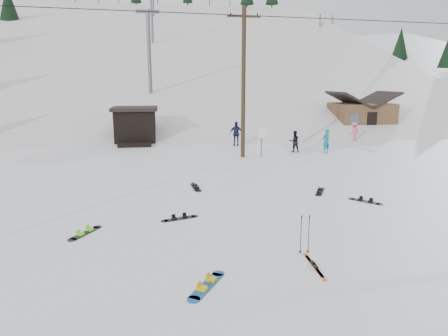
{
  "coord_description": "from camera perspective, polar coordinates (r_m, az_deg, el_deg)",
  "views": [
    {
      "loc": [
        -2.91,
        -10.3,
        4.7
      ],
      "look_at": [
        -0.64,
        4.58,
        1.4
      ],
      "focal_mm": 32.0,
      "sensor_mm": 36.0,
      "label": 1
    }
  ],
  "objects": [
    {
      "name": "treeline_crest",
      "position": [
        96.46,
        -7.05,
        9.48
      ],
      "size": [
        50.0,
        6.0,
        10.0
      ],
      "primitive_type": null,
      "color": "black",
      "rests_on": "ski_slope"
    },
    {
      "name": "board_scatter_f",
      "position": [
        17.73,
        13.56,
        -3.27
      ],
      "size": [
        0.83,
        1.27,
        0.1
      ],
      "rotation": [
        0.0,
        0.0,
        1.06
      ],
      "color": "black",
      "rests_on": "ground"
    },
    {
      "name": "ground",
      "position": [
        11.69,
        6.62,
        -11.43
      ],
      "size": [
        200.0,
        200.0,
        0.0
      ],
      "primitive_type": "plane",
      "color": "white",
      "rests_on": "ground"
    },
    {
      "name": "board_scatter_d",
      "position": [
        16.85,
        19.53,
        -4.47
      ],
      "size": [
        1.01,
        1.1,
        0.1
      ],
      "rotation": [
        0.0,
        0.0,
        -0.85
      ],
      "color": "black",
      "rests_on": "ground"
    },
    {
      "name": "treeline_right",
      "position": [
        65.35,
        28.09,
        6.8
      ],
      "size": [
        20.0,
        60.0,
        10.0
      ],
      "primitive_type": null,
      "color": "black",
      "rests_on": "ground"
    },
    {
      "name": "ski_slope",
      "position": [
        67.46,
        -5.96,
        -2.04
      ],
      "size": [
        60.0,
        85.24,
        65.97
      ],
      "primitive_type": "cube",
      "rotation": [
        0.31,
        0.0,
        0.0
      ],
      "color": "silver",
      "rests_on": "ground"
    },
    {
      "name": "hero_snowboard",
      "position": [
        9.71,
        -2.49,
        -16.38
      ],
      "size": [
        1.0,
        1.4,
        0.11
      ],
      "rotation": [
        0.0,
        0.0,
        1.0
      ],
      "color": "#17539A",
      "rests_on": "ground"
    },
    {
      "name": "hero_skis",
      "position": [
        10.86,
        12.76,
        -13.46
      ],
      "size": [
        0.13,
        1.56,
        0.08
      ],
      "rotation": [
        0.0,
        0.0,
        -0.02
      ],
      "color": "#CF4415",
      "rests_on": "ground"
    },
    {
      "name": "skier_navy",
      "position": [
        29.4,
        1.79,
        4.93
      ],
      "size": [
        1.11,
        0.61,
        1.79
      ],
      "primitive_type": "imported",
      "rotation": [
        0.0,
        0.0,
        2.97
      ],
      "color": "#17183B",
      "rests_on": "ground"
    },
    {
      "name": "skier_teal",
      "position": [
        27.28,
        14.37,
        3.75
      ],
      "size": [
        0.69,
        0.59,
        1.59
      ],
      "primitive_type": "imported",
      "rotation": [
        0.0,
        0.0,
        3.57
      ],
      "color": "#0D728B",
      "rests_on": "ground"
    },
    {
      "name": "lift_tower_mid",
      "position": [
        61.08,
        -10.32,
        21.27
      ],
      "size": [
        2.2,
        0.36,
        8.0
      ],
      "color": "#595B60",
      "rests_on": "ski_slope"
    },
    {
      "name": "utility_pole",
      "position": [
        24.79,
        2.79,
        12.31
      ],
      "size": [
        2.0,
        0.26,
        9.0
      ],
      "color": "#3A2819",
      "rests_on": "ground"
    },
    {
      "name": "board_scatter_a",
      "position": [
        14.05,
        -6.35,
        -7.14
      ],
      "size": [
        1.31,
        0.59,
        0.1
      ],
      "rotation": [
        0.0,
        0.0,
        0.31
      ],
      "color": "black",
      "rests_on": "ground"
    },
    {
      "name": "lift_hut",
      "position": [
        31.49,
        -12.52,
        5.99
      ],
      "size": [
        3.4,
        4.1,
        2.75
      ],
      "color": "black",
      "rests_on": "ground"
    },
    {
      "name": "skier_dark",
      "position": [
        27.21,
        10.01,
        3.77
      ],
      "size": [
        0.71,
        0.56,
        1.44
      ],
      "primitive_type": "imported",
      "rotation": [
        0.0,
        0.0,
        3.16
      ],
      "color": "black",
      "rests_on": "ground"
    },
    {
      "name": "lift_tower_near",
      "position": [
        40.44,
        -10.66,
        16.64
      ],
      "size": [
        2.2,
        0.36,
        8.0
      ],
      "color": "#595B60",
      "rests_on": "ski_slope"
    },
    {
      "name": "skier_pink",
      "position": [
        33.31,
        18.09,
        4.94
      ],
      "size": [
        1.09,
        0.84,
        1.5
      ],
      "primitive_type": "imported",
      "rotation": [
        0.0,
        0.0,
        3.46
      ],
      "color": "#F55689",
      "rests_on": "ground"
    },
    {
      "name": "board_scatter_c",
      "position": [
        13.43,
        -19.22,
        -8.72
      ],
      "size": [
        0.87,
        1.27,
        0.1
      ],
      "rotation": [
        0.0,
        0.0,
        1.03
      ],
      "color": "black",
      "rests_on": "ground"
    },
    {
      "name": "ridge_right",
      "position": [
        74.54,
        24.85,
        -0.96
      ],
      "size": [
        45.66,
        93.98,
        54.59
      ],
      "primitive_type": "cube",
      "rotation": [
        0.21,
        -0.05,
        -0.12
      ],
      "color": "white",
      "rests_on": "ground"
    },
    {
      "name": "trail_sign",
      "position": [
        24.86,
        5.4,
        4.39
      ],
      "size": [
        0.5,
        0.09,
        1.85
      ],
      "color": "#595B60",
      "rests_on": "ground"
    },
    {
      "name": "cabin",
      "position": [
        38.82,
        18.96,
        6.95
      ],
      "size": [
        5.39,
        4.4,
        3.77
      ],
      "color": "brown",
      "rests_on": "ground"
    },
    {
      "name": "ski_poles",
      "position": [
        11.36,
        11.47,
        -9.21
      ],
      "size": [
        0.31,
        0.08,
        1.11
      ],
      "color": "black",
      "rests_on": "ground"
    },
    {
      "name": "board_scatter_b",
      "position": [
        17.97,
        -4.07,
        -2.73
      ],
      "size": [
        0.41,
        1.53,
        0.11
      ],
      "rotation": [
        0.0,
        0.0,
        1.67
      ],
      "color": "black",
      "rests_on": "ground"
    }
  ]
}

